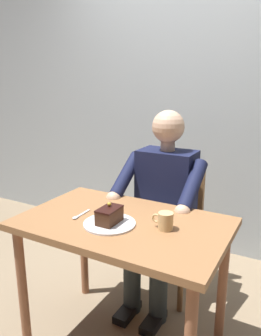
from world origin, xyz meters
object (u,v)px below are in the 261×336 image
Objects in this scene: dining_table at (123,239)px; coffee_cup at (165,221)px; seated_person at (161,206)px; chair at (171,219)px; cake_slice at (109,215)px; dessert_spoon at (79,216)px.

coffee_cup reaches higher than dining_table.
coffee_cup is at bearing 115.38° from seated_person.
chair reaches higher than dining_table.
dining_table is at bearing -114.25° from cake_slice.
dining_table is 0.17m from cake_slice.
chair is 0.72× the size of seated_person.
chair is 6.28× the size of dessert_spoon.
seated_person reaches higher than coffee_cup.
cake_slice is at bearing 87.49° from chair.
chair is at bearing -90.00° from dining_table.
coffee_cup is at bearing 109.25° from chair.
seated_person is at bearing -64.62° from coffee_cup.
cake_slice is at bearing 86.72° from seated_person.
chair is (0.00, -0.66, -0.15)m from dining_table.
cake_slice reaches higher than dessert_spoon.
chair is at bearing -70.75° from coffee_cup.
cake_slice is 0.20m from dessert_spoon.
dining_table is 0.26m from dessert_spoon.
coffee_cup is (-0.26, -0.08, -0.01)m from cake_slice.
cake_slice is at bearing 17.77° from coffee_cup.
chair is 0.23m from seated_person.
seated_person is 0.58m from cake_slice.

